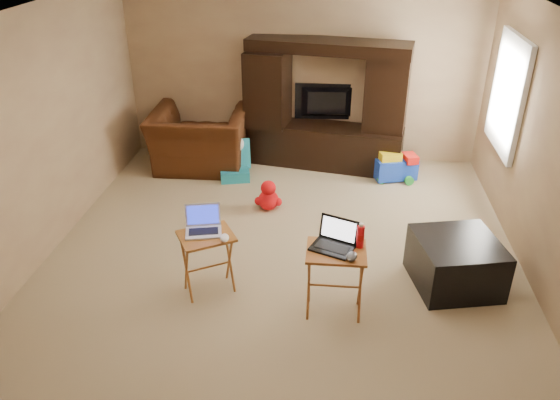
# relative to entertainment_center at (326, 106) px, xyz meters

# --- Properties ---
(floor) EXTENTS (5.50, 5.50, 0.00)m
(floor) POSITION_rel_entertainment_center_xyz_m (-0.35, -2.45, -0.89)
(floor) COLOR tan
(floor) RESTS_ON ground
(ceiling) EXTENTS (5.50, 5.50, 0.00)m
(ceiling) POSITION_rel_entertainment_center_xyz_m (-0.35, -2.45, 1.61)
(ceiling) COLOR silver
(ceiling) RESTS_ON ground
(wall_back) EXTENTS (5.00, 0.00, 5.00)m
(wall_back) POSITION_rel_entertainment_center_xyz_m (-0.35, 0.30, 0.36)
(wall_back) COLOR tan
(wall_back) RESTS_ON ground
(wall_front) EXTENTS (5.00, 0.00, 5.00)m
(wall_front) POSITION_rel_entertainment_center_xyz_m (-0.35, -5.20, 0.36)
(wall_front) COLOR tan
(wall_front) RESTS_ON ground
(wall_left) EXTENTS (0.00, 5.50, 5.50)m
(wall_left) POSITION_rel_entertainment_center_xyz_m (-2.85, -2.45, 0.36)
(wall_left) COLOR tan
(wall_left) RESTS_ON ground
(wall_right) EXTENTS (0.00, 5.50, 5.50)m
(wall_right) POSITION_rel_entertainment_center_xyz_m (2.15, -2.45, 0.36)
(wall_right) COLOR tan
(wall_right) RESTS_ON ground
(window_pane) EXTENTS (0.00, 1.20, 1.20)m
(window_pane) POSITION_rel_entertainment_center_xyz_m (2.13, -0.90, 0.51)
(window_pane) COLOR white
(window_pane) RESTS_ON ground
(window_frame) EXTENTS (0.06, 1.14, 1.34)m
(window_frame) POSITION_rel_entertainment_center_xyz_m (2.11, -0.90, 0.51)
(window_frame) COLOR white
(window_frame) RESTS_ON ground
(entertainment_center) EXTENTS (2.24, 0.91, 1.78)m
(entertainment_center) POSITION_rel_entertainment_center_xyz_m (0.00, 0.00, 0.00)
(entertainment_center) COLOR black
(entertainment_center) RESTS_ON floor
(television) EXTENTS (0.91, 0.17, 0.52)m
(television) POSITION_rel_entertainment_center_xyz_m (-0.00, 0.21, -0.04)
(television) COLOR black
(television) RESTS_ON entertainment_center
(recliner) EXTENTS (1.32, 1.17, 0.84)m
(recliner) POSITION_rel_entertainment_center_xyz_m (-1.74, -0.29, -0.47)
(recliner) COLOR #441F0E
(recliner) RESTS_ON floor
(child_rocker) EXTENTS (0.49, 0.53, 0.52)m
(child_rocker) POSITION_rel_entertainment_center_xyz_m (-1.21, -0.60, -0.63)
(child_rocker) COLOR teal
(child_rocker) RESTS_ON floor
(plush_toy) EXTENTS (0.35, 0.29, 0.39)m
(plush_toy) POSITION_rel_entertainment_center_xyz_m (-0.63, -1.42, -0.70)
(plush_toy) COLOR red
(plush_toy) RESTS_ON floor
(push_toy) EXTENTS (0.66, 0.55, 0.43)m
(push_toy) POSITION_rel_entertainment_center_xyz_m (0.99, -0.38, -0.68)
(push_toy) COLOR blue
(push_toy) RESTS_ON floor
(ottoman) EXTENTS (0.92, 0.92, 0.49)m
(ottoman) POSITION_rel_entertainment_center_xyz_m (1.38, -2.72, -0.64)
(ottoman) COLOR black
(ottoman) RESTS_ON floor
(tray_table_left) EXTENTS (0.62, 0.58, 0.63)m
(tray_table_left) POSITION_rel_entertainment_center_xyz_m (-0.99, -3.09, -0.57)
(tray_table_left) COLOR #A56A28
(tray_table_left) RESTS_ON floor
(tray_table_right) EXTENTS (0.53, 0.42, 0.68)m
(tray_table_right) POSITION_rel_entertainment_center_xyz_m (0.21, -3.29, -0.55)
(tray_table_right) COLOR #A16326
(tray_table_right) RESTS_ON floor
(laptop_left) EXTENTS (0.38, 0.34, 0.24)m
(laptop_left) POSITION_rel_entertainment_center_xyz_m (-1.02, -3.06, -0.14)
(laptop_left) COLOR silver
(laptop_left) RESTS_ON tray_table_left
(laptop_right) EXTENTS (0.44, 0.40, 0.24)m
(laptop_right) POSITION_rel_entertainment_center_xyz_m (0.17, -3.27, -0.09)
(laptop_right) COLOR black
(laptop_right) RESTS_ON tray_table_right
(mouse_left) EXTENTS (0.11, 0.14, 0.05)m
(mouse_left) POSITION_rel_entertainment_center_xyz_m (-0.80, -3.16, -0.23)
(mouse_left) COLOR white
(mouse_left) RESTS_ON tray_table_left
(mouse_right) EXTENTS (0.12, 0.15, 0.06)m
(mouse_right) POSITION_rel_entertainment_center_xyz_m (0.34, -3.41, -0.18)
(mouse_right) COLOR #45454A
(mouse_right) RESTS_ON tray_table_right
(water_bottle) EXTENTS (0.07, 0.07, 0.21)m
(water_bottle) POSITION_rel_entertainment_center_xyz_m (0.41, -3.21, -0.11)
(water_bottle) COLOR red
(water_bottle) RESTS_ON tray_table_right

